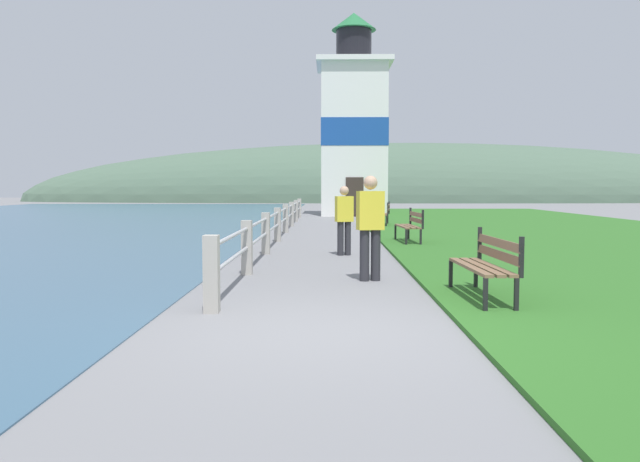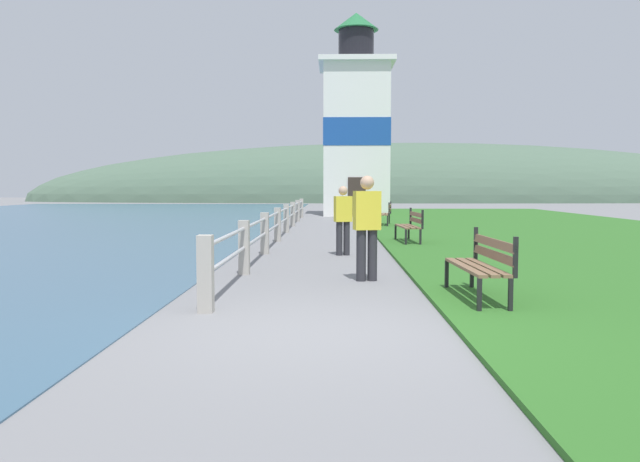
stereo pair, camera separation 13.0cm
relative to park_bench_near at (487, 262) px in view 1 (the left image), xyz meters
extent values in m
plane|color=slate|center=(-2.14, -1.74, -0.54)|extent=(160.00, 160.00, 0.00)
cube|color=#2D6623|center=(5.32, 12.32, -0.51)|extent=(12.00, 42.20, 0.06)
cube|color=#A8A399|center=(-3.51, -0.74, -0.07)|extent=(0.18, 0.18, 0.94)
cube|color=#A8A399|center=(-3.51, 2.53, -0.07)|extent=(0.18, 0.18, 0.94)
cube|color=#A8A399|center=(-3.51, 5.80, -0.07)|extent=(0.18, 0.18, 0.94)
cube|color=#A8A399|center=(-3.51, 9.08, -0.07)|extent=(0.18, 0.18, 0.94)
cube|color=#A8A399|center=(-3.51, 12.35, -0.07)|extent=(0.18, 0.18, 0.94)
cube|color=#A8A399|center=(-3.51, 15.62, -0.07)|extent=(0.18, 0.18, 0.94)
cube|color=#A8A399|center=(-3.51, 18.90, -0.07)|extent=(0.18, 0.18, 0.94)
cube|color=#A8A399|center=(-3.51, 22.17, -0.07)|extent=(0.18, 0.18, 0.94)
cylinder|color=#B2B2B7|center=(-3.51, 10.71, 0.26)|extent=(0.06, 22.91, 0.06)
cylinder|color=#B2B2B7|center=(-3.51, 10.71, -0.07)|extent=(0.06, 22.91, 0.06)
cube|color=brown|center=(-0.24, -0.01, -0.07)|extent=(0.19, 1.79, 0.04)
cube|color=brown|center=(-0.09, 0.00, -0.07)|extent=(0.19, 1.79, 0.04)
cube|color=brown|center=(0.06, 0.00, -0.07)|extent=(0.19, 1.79, 0.04)
cube|color=brown|center=(0.14, 0.01, 0.25)|extent=(0.13, 1.79, 0.11)
cube|color=brown|center=(0.14, 0.01, 0.09)|extent=(0.13, 1.79, 0.11)
cube|color=black|center=(-0.24, -0.88, -0.31)|extent=(0.05, 0.05, 0.45)
cube|color=black|center=(-0.31, 0.86, -0.31)|extent=(0.05, 0.05, 0.45)
cube|color=black|center=(0.13, -0.86, -0.31)|extent=(0.05, 0.05, 0.45)
cube|color=black|center=(0.06, 0.87, -0.31)|extent=(0.05, 0.05, 0.45)
cube|color=black|center=(0.18, -0.86, 0.16)|extent=(0.05, 0.05, 0.49)
cube|color=black|center=(0.11, 0.87, 0.16)|extent=(0.05, 0.05, 0.49)
cube|color=brown|center=(-0.13, 8.38, -0.07)|extent=(0.22, 1.68, 0.04)
cube|color=brown|center=(0.01, 8.39, -0.07)|extent=(0.22, 1.68, 0.04)
cube|color=brown|center=(0.16, 8.39, -0.07)|extent=(0.22, 1.68, 0.04)
cube|color=brown|center=(0.25, 8.40, 0.25)|extent=(0.16, 1.68, 0.11)
cube|color=brown|center=(0.25, 8.40, 0.09)|extent=(0.16, 1.68, 0.11)
cube|color=black|center=(-0.12, 7.56, -0.31)|extent=(0.05, 0.05, 0.45)
cube|color=black|center=(-0.22, 9.19, -0.31)|extent=(0.05, 0.05, 0.45)
cube|color=black|center=(0.25, 7.58, -0.31)|extent=(0.05, 0.05, 0.45)
cube|color=black|center=(0.15, 9.21, -0.31)|extent=(0.05, 0.05, 0.45)
cube|color=black|center=(0.30, 7.59, 0.16)|extent=(0.05, 0.05, 0.49)
cube|color=black|center=(0.20, 9.21, 0.16)|extent=(0.05, 0.05, 0.49)
cube|color=brown|center=(-0.17, 15.74, -0.07)|extent=(0.33, 1.66, 0.04)
cube|color=brown|center=(-0.03, 15.72, -0.07)|extent=(0.33, 1.66, 0.04)
cube|color=brown|center=(0.12, 15.70, -0.07)|extent=(0.33, 1.66, 0.04)
cube|color=brown|center=(0.21, 15.69, 0.25)|extent=(0.27, 1.66, 0.11)
cube|color=brown|center=(0.21, 15.69, 0.09)|extent=(0.27, 1.66, 0.11)
cube|color=black|center=(-0.31, 14.94, -0.31)|extent=(0.06, 0.06, 0.45)
cube|color=black|center=(-0.11, 16.54, -0.31)|extent=(0.06, 0.06, 0.45)
cube|color=black|center=(0.05, 14.89, -0.31)|extent=(0.06, 0.06, 0.45)
cube|color=black|center=(0.26, 16.49, -0.31)|extent=(0.06, 0.06, 0.45)
cube|color=black|center=(0.10, 14.89, 0.16)|extent=(0.06, 0.06, 0.49)
cube|color=black|center=(0.31, 16.49, 0.16)|extent=(0.06, 0.06, 0.49)
cube|color=white|center=(-0.76, 25.23, 3.38)|extent=(3.40, 3.40, 7.84)
cube|color=#194799|center=(-0.76, 25.23, 3.78)|extent=(3.44, 3.44, 1.41)
cube|color=white|center=(-0.76, 25.23, 7.43)|extent=(3.90, 3.90, 0.25)
cylinder|color=black|center=(-0.76, 25.23, 8.37)|extent=(1.87, 1.87, 1.64)
cone|color=#23703D|center=(-0.76, 25.23, 9.64)|extent=(2.33, 2.33, 0.90)
cube|color=#332823|center=(-0.76, 23.51, 0.46)|extent=(0.90, 0.06, 2.00)
cylinder|color=#28282D|center=(-1.51, 1.83, -0.12)|extent=(0.16, 0.16, 0.83)
cylinder|color=#28282D|center=(-1.33, 1.87, -0.12)|extent=(0.16, 0.16, 0.83)
cube|color=yellow|center=(-1.42, 1.85, 0.61)|extent=(0.45, 0.31, 0.62)
sphere|color=tan|center=(-1.42, 1.85, 1.05)|extent=(0.23, 0.23, 0.23)
cylinder|color=#28282D|center=(-1.83, 5.58, -0.16)|extent=(0.14, 0.14, 0.75)
cylinder|color=#28282D|center=(-1.67, 5.63, -0.16)|extent=(0.14, 0.14, 0.75)
cube|color=yellow|center=(-1.75, 5.61, 0.50)|extent=(0.42, 0.30, 0.56)
sphere|color=tan|center=(-1.75, 5.61, 0.90)|extent=(0.20, 0.20, 0.20)
ellipsoid|color=#4C6651|center=(5.86, 56.39, -0.54)|extent=(80.00, 16.00, 12.00)
camera|label=1|loc=(-2.10, -8.19, 0.99)|focal=35.00mm
camera|label=2|loc=(-1.97, -8.19, 0.99)|focal=35.00mm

